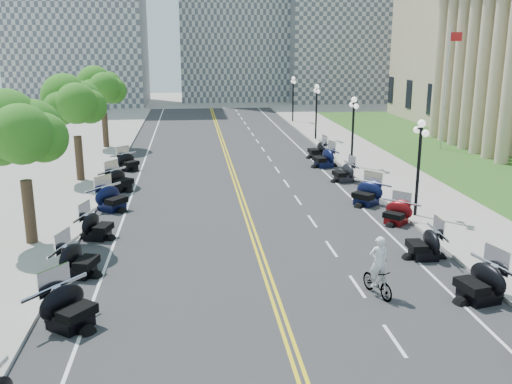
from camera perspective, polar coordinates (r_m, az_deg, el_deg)
name	(u,v)px	position (r m, az deg, el deg)	size (l,w,h in m)	color
ground	(259,252)	(24.86, 0.33, -6.02)	(160.00, 160.00, 0.00)	gray
road	(239,193)	(34.34, -1.66, -0.09)	(16.00, 90.00, 0.01)	#333335
centerline_yellow_a	(237,193)	(34.33, -1.86, -0.08)	(0.12, 90.00, 0.00)	yellow
centerline_yellow_b	(241,193)	(34.35, -1.47, -0.07)	(0.12, 90.00, 0.00)	yellow
edge_line_north	(343,190)	(35.44, 8.70, 0.23)	(0.12, 90.00, 0.00)	white
edge_line_south	(132,196)	(34.41, -12.34, -0.39)	(0.12, 90.00, 0.00)	white
lane_dash_4	(395,340)	(18.46, 13.69, -14.23)	(0.12, 2.00, 0.00)	white
lane_dash_5	(357,286)	(21.85, 10.09, -9.27)	(0.12, 2.00, 0.00)	white
lane_dash_6	(331,249)	(25.41, 7.55, -5.65)	(0.12, 2.00, 0.00)	white
lane_dash_7	(312,221)	(29.09, 5.66, -2.92)	(0.12, 2.00, 0.00)	white
lane_dash_8	(298,200)	(32.85, 4.21, -0.81)	(0.12, 2.00, 0.00)	white
lane_dash_9	(286,183)	(36.65, 3.06, 0.87)	(0.12, 2.00, 0.00)	white
lane_dash_10	(277,170)	(40.49, 2.12, 2.23)	(0.12, 2.00, 0.00)	white
lane_dash_11	(269,159)	(44.37, 1.35, 3.35)	(0.12, 2.00, 0.00)	white
lane_dash_12	(263,149)	(48.26, 0.70, 4.30)	(0.12, 2.00, 0.00)	white
lane_dash_13	(257,141)	(52.17, 0.14, 5.10)	(0.12, 2.00, 0.00)	white
lane_dash_14	(253,134)	(56.09, -0.34, 5.78)	(0.12, 2.00, 0.00)	white
lane_dash_15	(249,128)	(60.02, -0.75, 6.38)	(0.12, 2.00, 0.00)	white
lane_dash_16	(245,123)	(63.96, -1.12, 6.91)	(0.12, 2.00, 0.00)	white
lane_dash_17	(242,118)	(67.91, -1.44, 7.37)	(0.12, 2.00, 0.00)	white
lane_dash_18	(239,114)	(71.86, -1.73, 7.78)	(0.12, 2.00, 0.00)	white
lane_dash_19	(236,110)	(75.82, -1.99, 8.15)	(0.12, 2.00, 0.00)	white
sidewalk_north	(407,187)	(36.70, 14.90, 0.50)	(5.00, 90.00, 0.15)	#9E9991
sidewalk_south	(60,197)	(35.06, -19.02, -0.48)	(5.00, 90.00, 0.15)	#9E9991
lawn	(456,159)	(46.64, 19.41, 3.12)	(9.00, 60.00, 0.10)	#356023
distant_block_a	(77,10)	(86.51, -17.45, 16.96)	(18.00, 14.00, 26.00)	gray
distant_block_c	(352,27)	(91.51, 9.55, 16.01)	(20.00, 14.00, 22.00)	gray
street_lamp_2	(418,169)	(30.02, 15.93, 2.25)	(0.50, 1.20, 4.90)	black
street_lamp_3	(353,132)	(41.17, 9.65, 5.91)	(0.50, 1.20, 4.90)	black
street_lamp_4	(316,112)	(52.69, 6.04, 7.96)	(0.50, 1.20, 4.90)	black
street_lamp_5	(293,99)	(64.38, 3.72, 9.25)	(0.50, 1.20, 4.90)	black
flagpole	(446,90)	(49.77, 18.44, 9.67)	(1.10, 0.20, 10.00)	silver
tree_2	(22,140)	(26.40, -22.39, 4.79)	(4.80, 4.80, 9.20)	#235619
tree_3	(75,109)	(37.98, -17.63, 7.96)	(4.80, 4.80, 9.20)	#235619
tree_4	(103,92)	(49.76, -15.07, 9.62)	(4.80, 4.80, 9.20)	#235619
motorcycle_n_4	(480,281)	(21.60, 21.50, -8.24)	(2.19, 2.19, 1.53)	black
motorcycle_n_5	(424,242)	(24.94, 16.48, -4.86)	(2.02, 2.02, 1.41)	black
motorcycle_n_6	(396,212)	(29.22, 13.87, -1.93)	(1.82, 1.82, 1.27)	#590A0C
motorcycle_n_7	(367,192)	(32.23, 10.99, -0.02)	(2.10, 2.10, 1.47)	black
motorcycle_n_8	(344,171)	(37.37, 8.78, 2.05)	(1.96, 1.96, 1.37)	black
motorcycle_n_9	(324,157)	(41.55, 6.80, 3.51)	(2.17, 2.17, 1.52)	black
motorcycle_n_10	(317,149)	(44.80, 6.17, 4.30)	(2.04, 2.04, 1.43)	black
motorcycle_s_4	(69,305)	(19.32, -18.18, -10.69)	(2.19, 2.19, 1.54)	black
motorcycle_s_5	(78,258)	(23.24, -17.36, -6.35)	(2.06, 2.06, 1.45)	black
motorcycle_s_6	(97,225)	(27.26, -15.65, -3.15)	(1.97, 1.97, 1.38)	black
motorcycle_s_7	(112,197)	(31.58, -14.23, -0.48)	(2.15, 2.15, 1.50)	black
motorcycle_s_8	(119,179)	(35.64, -13.50, 1.27)	(2.11, 2.11, 1.48)	black
motorcycle_s_9	(128,161)	(41.23, -12.66, 3.05)	(1.94, 1.94, 1.36)	black
bicycle	(377,282)	(21.05, 12.04, -8.80)	(0.50, 1.77, 1.06)	#A51414
cyclist_rider	(380,243)	(20.51, 12.27, -5.00)	(0.69, 0.46, 1.90)	silver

